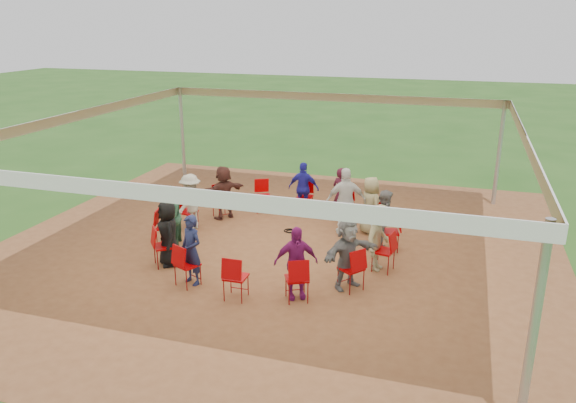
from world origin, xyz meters
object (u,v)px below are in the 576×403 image
(person_seated_1, at_px, (370,205))
(person_seated_7, at_px, (168,233))
(chair_5, at_px, (222,201))
(cable_coil, at_px, (290,231))
(chair_0, at_px, (390,232))
(chair_7, at_px, (166,227))
(chair_1, at_px, (374,215))
(chair_4, at_px, (263,196))
(chair_13, at_px, (383,251))
(chair_11, at_px, (297,279))
(chair_8, at_px, (164,246))
(person_seated_4, at_px, (224,192))
(person_seated_5, at_px, (191,202))
(laptop, at_px, (378,223))
(chair_6, at_px, (188,212))
(person_seated_6, at_px, (170,216))
(chair_10, at_px, (236,277))
(person_seated_3, at_px, (304,188))
(person_seated_2, at_px, (341,194))
(person_seated_8, at_px, (191,250))
(standing_person, at_px, (346,202))
(person_seated_11, at_px, (379,238))
(chair_2, at_px, (343,203))
(person_seated_9, at_px, (296,263))
(chair_3, at_px, (305,197))
(chair_9, at_px, (187,265))
(person_seated_10, at_px, (348,254))
(person_seated_0, at_px, (385,221))

(person_seated_1, height_order, person_seated_7, same)
(chair_5, height_order, cable_coil, chair_5)
(chair_0, height_order, chair_7, same)
(chair_1, height_order, chair_4, same)
(chair_13, bearing_deg, chair_11, 154.29)
(chair_8, distance_m, person_seated_4, 3.22)
(chair_4, xyz_separation_m, person_seated_5, (-1.27, -1.84, 0.28))
(person_seated_7, distance_m, laptop, 4.74)
(chair_6, distance_m, person_seated_6, 1.19)
(chair_8, xyz_separation_m, person_seated_1, (3.95, 3.30, 0.28))
(chair_10, xyz_separation_m, person_seated_3, (-0.12, 5.15, 0.28))
(person_seated_2, bearing_deg, person_seated_8, 90.00)
(chair_4, height_order, chair_13, same)
(person_seated_4, bearing_deg, chair_5, -90.00)
(chair_7, height_order, person_seated_3, person_seated_3)
(chair_4, relative_size, standing_person, 0.53)
(person_seated_11, bearing_deg, person_seated_8, 128.57)
(person_seated_1, bearing_deg, person_seated_6, 77.14)
(person_seated_6, bearing_deg, chair_13, 76.84)
(person_seated_3, relative_size, person_seated_8, 1.00)
(chair_1, bearing_deg, chair_5, 51.43)
(chair_2, distance_m, chair_13, 3.28)
(person_seated_6, bearing_deg, person_seated_9, 51.43)
(chair_3, height_order, person_seated_8, person_seated_8)
(standing_person, bearing_deg, chair_3, -62.93)
(chair_9, bearing_deg, person_seated_1, 77.45)
(chair_4, xyz_separation_m, standing_person, (2.56, -1.01, 0.41))
(chair_5, height_order, chair_13, same)
(person_seated_10, bearing_deg, chair_10, 157.06)
(chair_10, xyz_separation_m, person_seated_1, (1.87, 4.24, 0.28))
(person_seated_10, relative_size, standing_person, 0.85)
(person_seated_0, height_order, person_seated_1, same)
(chair_10, bearing_deg, chair_11, 12.86)
(chair_0, xyz_separation_m, person_seated_2, (-1.51, 1.64, 0.28))
(chair_7, distance_m, person_seated_1, 5.03)
(chair_2, height_order, person_seated_9, person_seated_9)
(person_seated_2, xyz_separation_m, person_seated_7, (-2.97, -3.90, 0.00))
(chair_9, xyz_separation_m, standing_person, (2.45, 3.73, 0.41))
(chair_8, xyz_separation_m, person_seated_11, (4.48, 1.18, 0.28))
(chair_5, distance_m, person_seated_11, 5.03)
(chair_2, height_order, chair_5, same)
(person_seated_1, bearing_deg, chair_10, 116.36)
(chair_3, xyz_separation_m, chair_8, (-1.96, -4.32, 0.00))
(chair_7, relative_size, person_seated_4, 0.62)
(chair_6, bearing_deg, laptop, 102.10)
(person_seated_7, bearing_deg, chair_13, 63.64)
(chair_5, bearing_deg, person_seated_5, 18.69)
(chair_4, relative_size, person_seated_10, 0.62)
(person_seated_3, bearing_deg, person_seated_7, 64.29)
(person_seated_10, bearing_deg, person_seated_8, 141.43)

